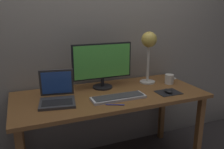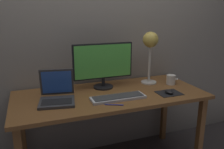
# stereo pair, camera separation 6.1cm
# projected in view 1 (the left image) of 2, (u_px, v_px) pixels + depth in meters

# --- Properties ---
(back_wall) EXTENTS (4.80, 0.06, 2.60)m
(back_wall) POSITION_uv_depth(u_px,v_px,m) (94.00, 24.00, 2.18)
(back_wall) COLOR gray
(back_wall) RESTS_ON ground
(desk) EXTENTS (1.60, 0.70, 0.74)m
(desk) POSITION_uv_depth(u_px,v_px,m) (110.00, 102.00, 1.99)
(desk) COLOR brown
(desk) RESTS_ON ground
(monitor) EXTENTS (0.54, 0.18, 0.41)m
(monitor) POSITION_uv_depth(u_px,v_px,m) (102.00, 63.00, 2.05)
(monitor) COLOR black
(monitor) RESTS_ON desk
(keyboard_main) EXTENTS (0.44, 0.14, 0.03)m
(keyboard_main) POSITION_uv_depth(u_px,v_px,m) (118.00, 97.00, 1.85)
(keyboard_main) COLOR silver
(keyboard_main) RESTS_ON desk
(laptop) EXTENTS (0.30, 0.31, 0.24)m
(laptop) POSITION_uv_depth(u_px,v_px,m) (57.00, 93.00, 1.78)
(laptop) COLOR #38383A
(laptop) RESTS_ON desk
(desk_lamp) EXTENTS (0.15, 0.15, 0.49)m
(desk_lamp) POSITION_uv_depth(u_px,v_px,m) (149.00, 45.00, 2.16)
(desk_lamp) COLOR beige
(desk_lamp) RESTS_ON desk
(mousepad) EXTENTS (0.20, 0.16, 0.00)m
(mousepad) POSITION_uv_depth(u_px,v_px,m) (168.00, 92.00, 1.99)
(mousepad) COLOR black
(mousepad) RESTS_ON desk
(mouse) EXTENTS (0.06, 0.10, 0.03)m
(mouse) POSITION_uv_depth(u_px,v_px,m) (168.00, 91.00, 1.97)
(mouse) COLOR black
(mouse) RESTS_ON mousepad
(coffee_mug) EXTENTS (0.12, 0.08, 0.09)m
(coffee_mug) POSITION_uv_depth(u_px,v_px,m) (169.00, 79.00, 2.22)
(coffee_mug) COLOR white
(coffee_mug) RESTS_ON desk
(pen) EXTENTS (0.13, 0.07, 0.01)m
(pen) POSITION_uv_depth(u_px,v_px,m) (115.00, 105.00, 1.72)
(pen) COLOR #2633A5
(pen) RESTS_ON desk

